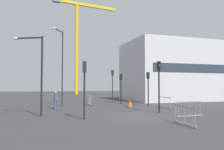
{
  "coord_description": "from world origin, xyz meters",
  "views": [
    {
      "loc": [
        -6.58,
        -15.32,
        2.14
      ],
      "look_at": [
        0.0,
        4.93,
        3.15
      ],
      "focal_mm": 36.9,
      "sensor_mm": 36.0,
      "label": 1
    }
  ],
  "objects_px": {
    "traffic_light_island": "(121,83)",
    "traffic_light_median": "(84,80)",
    "traffic_light_far": "(113,81)",
    "streetlamp_tall": "(61,62)",
    "traffic_light_near": "(159,78)",
    "streetlamp_short": "(37,67)",
    "traffic_cone_on_verge": "(130,104)",
    "pedestrian_walking": "(56,99)",
    "construction_crane": "(78,33)",
    "traffic_light_corner": "(148,83)"
  },
  "relations": [
    {
      "from": "traffic_light_corner",
      "to": "traffic_light_far",
      "type": "relative_size",
      "value": 0.85
    },
    {
      "from": "traffic_light_corner",
      "to": "traffic_light_far",
      "type": "distance_m",
      "value": 7.38
    },
    {
      "from": "streetlamp_short",
      "to": "traffic_light_near",
      "type": "bearing_deg",
      "value": -3.89
    },
    {
      "from": "traffic_light_near",
      "to": "traffic_light_island",
      "type": "bearing_deg",
      "value": 88.32
    },
    {
      "from": "traffic_light_far",
      "to": "traffic_cone_on_verge",
      "type": "distance_m",
      "value": 8.09
    },
    {
      "from": "traffic_light_far",
      "to": "traffic_cone_on_verge",
      "type": "relative_size",
      "value": 6.2
    },
    {
      "from": "streetlamp_tall",
      "to": "traffic_light_median",
      "type": "xyz_separation_m",
      "value": [
        0.5,
        -10.15,
        -2.21
      ]
    },
    {
      "from": "streetlamp_short",
      "to": "traffic_light_island",
      "type": "relative_size",
      "value": 1.58
    },
    {
      "from": "traffic_light_far",
      "to": "traffic_cone_on_verge",
      "type": "bearing_deg",
      "value": -94.87
    },
    {
      "from": "traffic_light_corner",
      "to": "traffic_light_median",
      "type": "xyz_separation_m",
      "value": [
        -8.39,
        -7.55,
        0.07
      ]
    },
    {
      "from": "streetlamp_tall",
      "to": "streetlamp_short",
      "type": "relative_size",
      "value": 1.41
    },
    {
      "from": "traffic_light_median",
      "to": "pedestrian_walking",
      "type": "xyz_separation_m",
      "value": [
        -1.26,
        7.25,
        -1.57
      ]
    },
    {
      "from": "traffic_light_near",
      "to": "traffic_light_median",
      "type": "height_order",
      "value": "traffic_light_near"
    },
    {
      "from": "construction_crane",
      "to": "traffic_light_far",
      "type": "bearing_deg",
      "value": -90.77
    },
    {
      "from": "traffic_light_near",
      "to": "streetlamp_tall",
      "type": "bearing_deg",
      "value": 129.56
    },
    {
      "from": "streetlamp_short",
      "to": "traffic_light_near",
      "type": "height_order",
      "value": "streetlamp_short"
    },
    {
      "from": "streetlamp_tall",
      "to": "traffic_light_near",
      "type": "xyz_separation_m",
      "value": [
        6.93,
        -8.38,
        -1.97
      ]
    },
    {
      "from": "traffic_light_corner",
      "to": "traffic_light_far",
      "type": "xyz_separation_m",
      "value": [
        -1.65,
        7.18,
        0.4
      ]
    },
    {
      "from": "traffic_light_far",
      "to": "traffic_light_corner",
      "type": "bearing_deg",
      "value": -77.07
    },
    {
      "from": "streetlamp_tall",
      "to": "traffic_light_island",
      "type": "bearing_deg",
      "value": 9.78
    },
    {
      "from": "streetlamp_short",
      "to": "traffic_light_corner",
      "type": "relative_size",
      "value": 1.57
    },
    {
      "from": "construction_crane",
      "to": "pedestrian_walking",
      "type": "relative_size",
      "value": 14.81
    },
    {
      "from": "traffic_light_island",
      "to": "pedestrian_walking",
      "type": "xyz_separation_m",
      "value": [
        -7.97,
        -4.15,
        -1.48
      ]
    },
    {
      "from": "traffic_cone_on_verge",
      "to": "streetlamp_short",
      "type": "bearing_deg",
      "value": -152.63
    },
    {
      "from": "traffic_light_far",
      "to": "traffic_light_near",
      "type": "bearing_deg",
      "value": -91.4
    },
    {
      "from": "construction_crane",
      "to": "traffic_light_median",
      "type": "bearing_deg",
      "value": -99.01
    },
    {
      "from": "streetlamp_tall",
      "to": "pedestrian_walking",
      "type": "bearing_deg",
      "value": -104.63
    },
    {
      "from": "traffic_light_island",
      "to": "traffic_light_median",
      "type": "distance_m",
      "value": 13.22
    },
    {
      "from": "streetlamp_tall",
      "to": "traffic_light_median",
      "type": "height_order",
      "value": "streetlamp_tall"
    },
    {
      "from": "streetlamp_tall",
      "to": "pedestrian_walking",
      "type": "relative_size",
      "value": 4.86
    },
    {
      "from": "streetlamp_tall",
      "to": "streetlamp_short",
      "type": "xyz_separation_m",
      "value": [
        -2.42,
        -7.75,
        -1.22
      ]
    },
    {
      "from": "streetlamp_tall",
      "to": "traffic_light_island",
      "type": "relative_size",
      "value": 2.23
    },
    {
      "from": "streetlamp_tall",
      "to": "pedestrian_walking",
      "type": "height_order",
      "value": "streetlamp_tall"
    },
    {
      "from": "construction_crane",
      "to": "traffic_light_near",
      "type": "distance_m",
      "value": 45.33
    },
    {
      "from": "traffic_light_near",
      "to": "traffic_cone_on_verge",
      "type": "bearing_deg",
      "value": 93.63
    },
    {
      "from": "traffic_light_near",
      "to": "pedestrian_walking",
      "type": "bearing_deg",
      "value": 144.5
    },
    {
      "from": "traffic_light_island",
      "to": "traffic_light_median",
      "type": "bearing_deg",
      "value": -120.48
    },
    {
      "from": "traffic_light_far",
      "to": "streetlamp_tall",
      "type": "bearing_deg",
      "value": -147.71
    },
    {
      "from": "streetlamp_short",
      "to": "traffic_light_corner",
      "type": "xyz_separation_m",
      "value": [
        11.31,
        5.14,
        -1.06
      ]
    },
    {
      "from": "traffic_light_corner",
      "to": "traffic_light_island",
      "type": "bearing_deg",
      "value": 113.61
    },
    {
      "from": "traffic_light_island",
      "to": "traffic_cone_on_verge",
      "type": "relative_size",
      "value": 5.21
    },
    {
      "from": "streetlamp_short",
      "to": "traffic_light_near",
      "type": "relative_size",
      "value": 1.37
    },
    {
      "from": "traffic_light_near",
      "to": "pedestrian_walking",
      "type": "height_order",
      "value": "traffic_light_near"
    },
    {
      "from": "traffic_cone_on_verge",
      "to": "traffic_light_island",
      "type": "bearing_deg",
      "value": 81.85
    },
    {
      "from": "traffic_light_island",
      "to": "streetlamp_short",
      "type": "bearing_deg",
      "value": -136.97
    },
    {
      "from": "traffic_light_far",
      "to": "traffic_cone_on_verge",
      "type": "xyz_separation_m",
      "value": [
        -0.65,
        -7.66,
        -2.53
      ]
    },
    {
      "from": "pedestrian_walking",
      "to": "traffic_cone_on_verge",
      "type": "relative_size",
      "value": 2.39
    },
    {
      "from": "traffic_light_near",
      "to": "traffic_light_median",
      "type": "xyz_separation_m",
      "value": [
        -6.42,
        -1.77,
        -0.24
      ]
    },
    {
      "from": "construction_crane",
      "to": "traffic_cone_on_verge",
      "type": "distance_m",
      "value": 41.18
    },
    {
      "from": "streetlamp_tall",
      "to": "traffic_light_far",
      "type": "bearing_deg",
      "value": 32.29
    }
  ]
}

